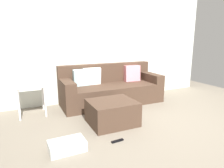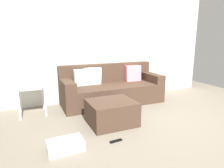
{
  "view_description": "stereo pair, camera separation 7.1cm",
  "coord_description": "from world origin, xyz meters",
  "px_view_note": "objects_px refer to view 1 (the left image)",
  "views": [
    {
      "loc": [
        -2.06,
        -2.51,
        1.49
      ],
      "look_at": [
        -0.42,
        1.06,
        0.6
      ],
      "focal_mm": 31.92,
      "sensor_mm": 36.0,
      "label": 1
    },
    {
      "loc": [
        -2.0,
        -2.54,
        1.49
      ],
      "look_at": [
        -0.42,
        1.06,
        0.6
      ],
      "focal_mm": 31.92,
      "sensor_mm": 36.0,
      "label": 2
    }
  ],
  "objects_px": {
    "side_table": "(31,90)",
    "remote_near_ottoman": "(117,141)",
    "storage_bin": "(67,146)",
    "ottoman": "(112,112)",
    "couch_sectional": "(111,89)"
  },
  "relations": [
    {
      "from": "couch_sectional",
      "to": "storage_bin",
      "type": "relative_size",
      "value": 4.86
    },
    {
      "from": "storage_bin",
      "to": "couch_sectional",
      "type": "bearing_deg",
      "value": 49.98
    },
    {
      "from": "ottoman",
      "to": "side_table",
      "type": "height_order",
      "value": "side_table"
    },
    {
      "from": "storage_bin",
      "to": "ottoman",
      "type": "bearing_deg",
      "value": 30.88
    },
    {
      "from": "side_table",
      "to": "remote_near_ottoman",
      "type": "bearing_deg",
      "value": -57.42
    },
    {
      "from": "couch_sectional",
      "to": "remote_near_ottoman",
      "type": "bearing_deg",
      "value": -111.39
    },
    {
      "from": "couch_sectional",
      "to": "ottoman",
      "type": "distance_m",
      "value": 1.24
    },
    {
      "from": "couch_sectional",
      "to": "ottoman",
      "type": "xyz_separation_m",
      "value": [
        -0.49,
        -1.13,
        -0.12
      ]
    },
    {
      "from": "ottoman",
      "to": "couch_sectional",
      "type": "bearing_deg",
      "value": 66.64
    },
    {
      "from": "side_table",
      "to": "remote_near_ottoman",
      "type": "height_order",
      "value": "side_table"
    },
    {
      "from": "couch_sectional",
      "to": "remote_near_ottoman",
      "type": "height_order",
      "value": "couch_sectional"
    },
    {
      "from": "side_table",
      "to": "storage_bin",
      "type": "bearing_deg",
      "value": -78.04
    },
    {
      "from": "couch_sectional",
      "to": "remote_near_ottoman",
      "type": "distance_m",
      "value": 1.92
    },
    {
      "from": "side_table",
      "to": "remote_near_ottoman",
      "type": "relative_size",
      "value": 3.2
    },
    {
      "from": "couch_sectional",
      "to": "ottoman",
      "type": "bearing_deg",
      "value": -113.36
    }
  ]
}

